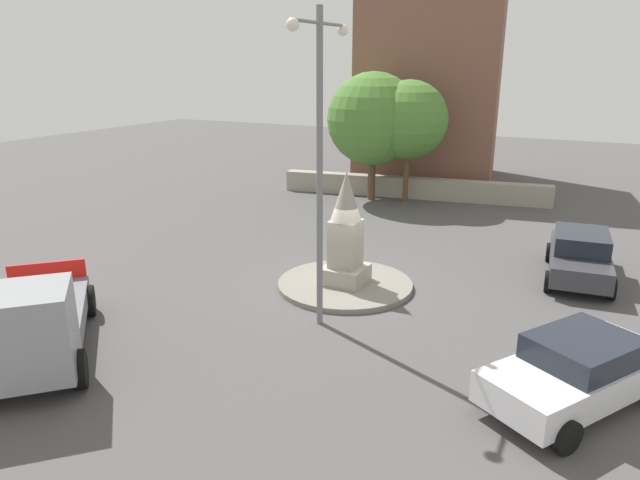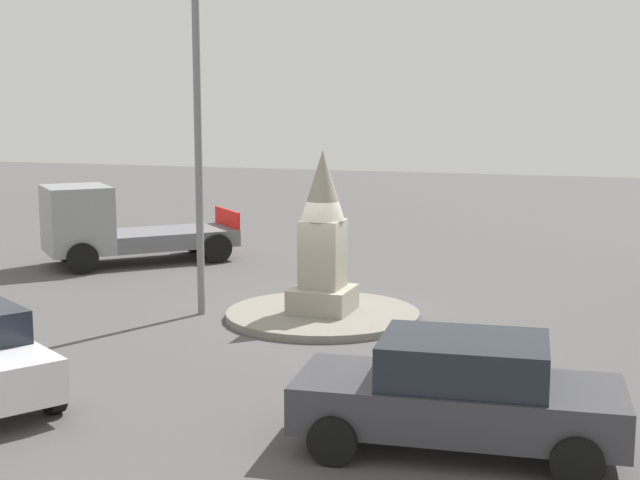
{
  "view_description": "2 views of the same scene",
  "coord_description": "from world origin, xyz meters",
  "px_view_note": "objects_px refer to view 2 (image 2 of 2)",
  "views": [
    {
      "loc": [
        -14.88,
        -6.75,
        6.59
      ],
      "look_at": [
        -0.47,
        0.62,
        1.54
      ],
      "focal_mm": 32.22,
      "sensor_mm": 36.0,
      "label": 1
    },
    {
      "loc": [
        5.92,
        -17.38,
        4.52
      ],
      "look_at": [
        -0.3,
        0.68,
        1.57
      ],
      "focal_mm": 49.93,
      "sensor_mm": 36.0,
      "label": 2
    }
  ],
  "objects_px": {
    "monument": "(323,238)",
    "car_dark_grey_approaching": "(459,393)",
    "truck_grey_parked_right": "(114,228)",
    "streetlamp": "(197,94)"
  },
  "relations": [
    {
      "from": "monument",
      "to": "car_dark_grey_approaching",
      "type": "relative_size",
      "value": 0.78
    },
    {
      "from": "monument",
      "to": "truck_grey_parked_right",
      "type": "relative_size",
      "value": 0.66
    },
    {
      "from": "streetlamp",
      "to": "car_dark_grey_approaching",
      "type": "relative_size",
      "value": 1.78
    },
    {
      "from": "car_dark_grey_approaching",
      "to": "truck_grey_parked_right",
      "type": "bearing_deg",
      "value": 138.27
    },
    {
      "from": "monument",
      "to": "car_dark_grey_approaching",
      "type": "distance_m",
      "value": 7.49
    },
    {
      "from": "monument",
      "to": "streetlamp",
      "type": "xyz_separation_m",
      "value": [
        -2.61,
        -0.47,
        2.97
      ]
    },
    {
      "from": "streetlamp",
      "to": "truck_grey_parked_right",
      "type": "relative_size",
      "value": 1.51
    },
    {
      "from": "monument",
      "to": "car_dark_grey_approaching",
      "type": "bearing_deg",
      "value": -57.3
    },
    {
      "from": "truck_grey_parked_right",
      "to": "car_dark_grey_approaching",
      "type": "bearing_deg",
      "value": -41.73
    },
    {
      "from": "car_dark_grey_approaching",
      "to": "monument",
      "type": "bearing_deg",
      "value": 122.7
    }
  ]
}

